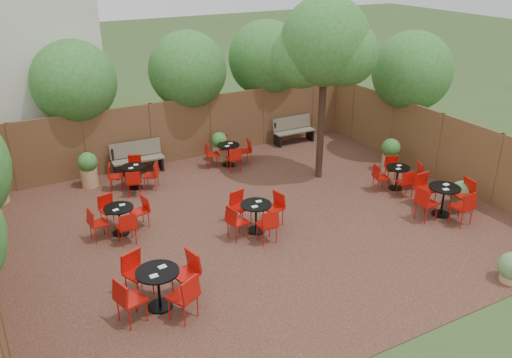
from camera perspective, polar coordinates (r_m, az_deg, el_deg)
ground at (r=13.29m, az=0.29°, el=-4.88°), size 80.00×80.00×0.00m
courtyard_paving at (r=13.29m, az=0.29°, el=-4.84°), size 12.00×10.00×0.02m
fence_back at (r=17.08m, az=-7.87°, el=5.25°), size 12.00×0.08×2.00m
fence_right at (r=16.39m, az=19.02°, el=3.33°), size 0.08×10.00×2.00m
neighbour_building at (r=18.38m, az=-25.65°, el=14.17°), size 5.00×4.00×8.00m
overhang_foliage at (r=14.53m, az=-9.01°, el=9.01°), size 15.68×10.74×2.64m
courtyard_tree at (r=14.92m, az=7.43°, el=13.84°), size 2.64×2.54×5.21m
park_bench_left at (r=16.44m, az=-12.65°, el=2.31°), size 1.56×0.57×0.95m
park_bench_right at (r=18.61m, az=4.02°, el=5.32°), size 1.48×0.50×0.91m
bistro_tables at (r=13.29m, az=0.10°, el=-2.70°), size 9.29×7.38×0.94m
planters at (r=15.58m, az=-9.77°, el=1.62°), size 11.32×3.96×1.13m
low_shrubs at (r=13.55m, az=24.25°, el=-5.01°), size 2.42×3.56×0.70m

